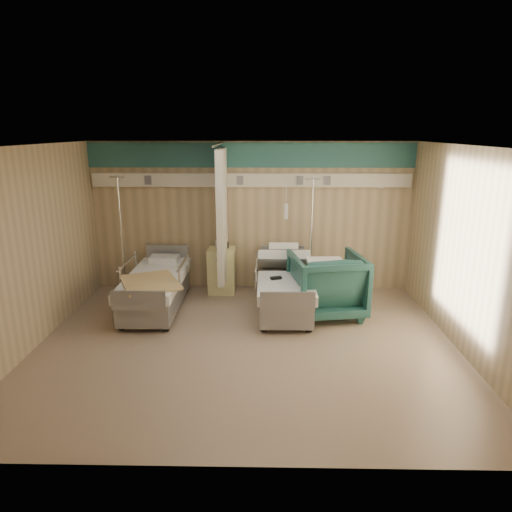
# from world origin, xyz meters

# --- Properties ---
(ground) EXTENTS (6.00, 5.00, 0.00)m
(ground) POSITION_xyz_m (0.00, 0.00, 0.00)
(ground) COLOR #88725E
(ground) RESTS_ON ground
(room_walls) EXTENTS (6.04, 5.04, 2.82)m
(room_walls) POSITION_xyz_m (-0.03, 0.25, 1.86)
(room_walls) COLOR tan
(room_walls) RESTS_ON ground
(bed_right) EXTENTS (1.00, 2.16, 0.63)m
(bed_right) POSITION_xyz_m (0.60, 1.30, 0.32)
(bed_right) COLOR white
(bed_right) RESTS_ON ground
(bed_left) EXTENTS (1.00, 2.16, 0.63)m
(bed_left) POSITION_xyz_m (-1.60, 1.30, 0.32)
(bed_left) COLOR white
(bed_left) RESTS_ON ground
(bedside_cabinet) EXTENTS (0.50, 0.48, 0.85)m
(bedside_cabinet) POSITION_xyz_m (-0.55, 2.20, 0.42)
(bedside_cabinet) COLOR #EBE393
(bedside_cabinet) RESTS_ON ground
(visitor_armchair) EXTENTS (1.30, 1.33, 1.06)m
(visitor_armchair) POSITION_xyz_m (1.28, 1.14, 0.53)
(visitor_armchair) COLOR #1F4F4A
(visitor_armchair) RESTS_ON ground
(waffle_blanket) EXTENTS (0.59, 0.53, 0.07)m
(waffle_blanket) POSITION_xyz_m (1.25, 1.12, 1.09)
(waffle_blanket) COLOR white
(waffle_blanket) RESTS_ON visitor_armchair
(iv_stand_right) EXTENTS (0.39, 0.39, 2.18)m
(iv_stand_right) POSITION_xyz_m (1.10, 2.03, 0.45)
(iv_stand_right) COLOR silver
(iv_stand_right) RESTS_ON ground
(iv_stand_left) EXTENTS (0.39, 0.39, 2.21)m
(iv_stand_left) POSITION_xyz_m (-2.36, 2.05, 0.45)
(iv_stand_left) COLOR silver
(iv_stand_left) RESTS_ON ground
(call_remote) EXTENTS (0.20, 0.14, 0.04)m
(call_remote) POSITION_xyz_m (0.45, 1.09, 0.65)
(call_remote) COLOR black
(call_remote) RESTS_ON bed_right
(tan_blanket) EXTENTS (1.18, 1.28, 0.04)m
(tan_blanket) POSITION_xyz_m (-1.57, 0.84, 0.65)
(tan_blanket) COLOR tan
(tan_blanket) RESTS_ON bed_left
(toiletry_bag) EXTENTS (0.24, 0.18, 0.12)m
(toiletry_bag) POSITION_xyz_m (-0.53, 2.27, 0.91)
(toiletry_bag) COLOR black
(toiletry_bag) RESTS_ON bedside_cabinet
(white_cup) EXTENTS (0.09, 0.09, 0.13)m
(white_cup) POSITION_xyz_m (-0.63, 2.33, 0.91)
(white_cup) COLOR white
(white_cup) RESTS_ON bedside_cabinet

